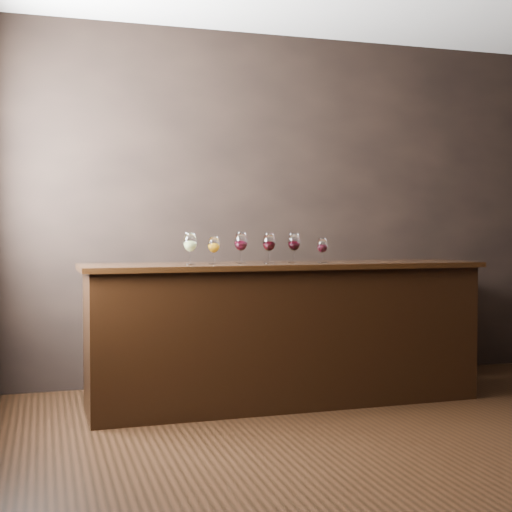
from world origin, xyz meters
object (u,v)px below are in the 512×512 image
object	(u,v)px
glass_white	(190,243)
glass_red_c	(294,243)
glass_red_a	(241,242)
bar_counter	(285,336)
glass_red_d	(322,246)
back_bar_shelf	(335,330)
glass_red_b	(269,243)
glass_amber	(214,245)

from	to	relation	value
glass_white	glass_red_c	world-z (taller)	glass_white
glass_white	glass_red_a	bearing A→B (deg)	7.03
glass_white	glass_red_c	distance (m)	0.75
bar_counter	glass_red_d	world-z (taller)	glass_red_d
back_bar_shelf	glass_red_a	bearing A→B (deg)	-147.68
back_bar_shelf	glass_red_b	bearing A→B (deg)	-140.26
glass_red_a	glass_red_d	size ratio (longest dim) A/B	1.23
back_bar_shelf	glass_red_c	xyz separation A→B (m)	(-0.57, -0.61, 0.72)
glass_amber	glass_red_c	world-z (taller)	glass_red_c
glass_white	glass_amber	xyz separation A→B (m)	(0.17, 0.03, -0.02)
bar_counter	glass_red_d	bearing A→B (deg)	-9.17
glass_red_a	glass_white	bearing A→B (deg)	-172.97
glass_red_b	glass_red_d	xyz separation A→B (m)	(0.38, -0.03, -0.02)
bar_counter	glass_red_a	size ratio (longest dim) A/B	12.68
glass_red_a	glass_red_d	world-z (taller)	glass_red_a
glass_red_b	glass_red_a	bearing A→B (deg)	171.37
glass_amber	glass_red_a	world-z (taller)	glass_red_a
glass_amber	glass_white	bearing A→B (deg)	-169.56
bar_counter	glass_red_b	world-z (taller)	glass_red_b
glass_white	glass_red_b	xyz separation A→B (m)	(0.56, 0.02, -0.00)
glass_red_a	glass_red_c	bearing A→B (deg)	-0.03
glass_red_b	glass_red_d	world-z (taller)	glass_red_b
back_bar_shelf	glass_red_c	distance (m)	1.10
bar_counter	glass_red_a	distance (m)	0.73
glass_white	glass_red_d	size ratio (longest dim) A/B	1.22
glass_red_d	glass_red_b	bearing A→B (deg)	175.60
bar_counter	glass_red_d	distance (m)	0.68
back_bar_shelf	glass_red_d	world-z (taller)	glass_red_d
glass_red_a	glass_red_c	size ratio (longest dim) A/B	1.03
glass_white	back_bar_shelf	bearing A→B (deg)	26.23
glass_amber	glass_red_b	size ratio (longest dim) A/B	0.91
glass_white	glass_red_d	xyz separation A→B (m)	(0.94, -0.01, -0.03)
bar_counter	glass_red_c	distance (m)	0.66
glass_amber	glass_red_a	distance (m)	0.20
glass_amber	glass_red_b	bearing A→B (deg)	-2.32
back_bar_shelf	glass_amber	xyz separation A→B (m)	(-1.15, -0.62, 0.70)
glass_red_a	glass_red_d	xyz separation A→B (m)	(0.58, -0.06, -0.03)
glass_red_c	glass_amber	bearing A→B (deg)	-178.67
bar_counter	back_bar_shelf	size ratio (longest dim) A/B	1.19
glass_white	glass_red_a	world-z (taller)	glass_red_a
back_bar_shelf	glass_red_d	bearing A→B (deg)	-119.87
glass_red_a	glass_red_c	world-z (taller)	glass_red_a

